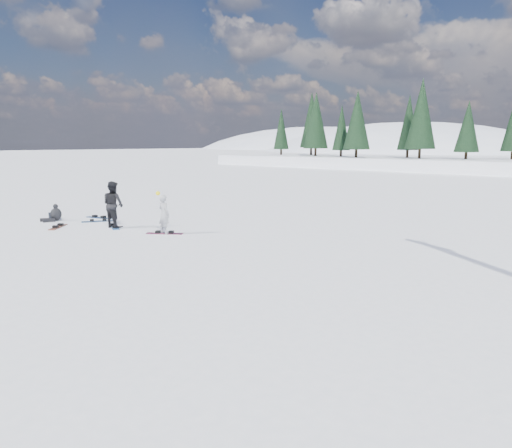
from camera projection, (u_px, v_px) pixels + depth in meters
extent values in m
plane|color=white|center=(115.00, 236.00, 20.04)|extent=(420.00, 420.00, 0.00)
ellipsoid|color=white|center=(404.00, 187.00, 192.65)|extent=(143.00, 110.00, 49.50)
ellipsoid|color=white|center=(317.00, 176.00, 268.49)|extent=(169.00, 130.00, 52.00)
cone|color=black|center=(276.00, 133.00, 84.53)|extent=(3.20, 3.20, 7.50)
cone|color=black|center=(297.00, 132.00, 81.56)|extent=(3.20, 3.20, 7.50)
cone|color=black|center=(319.00, 132.00, 78.58)|extent=(3.20, 3.20, 7.50)
cone|color=black|center=(344.00, 132.00, 75.60)|extent=(3.20, 3.20, 7.50)
cone|color=black|center=(370.00, 131.00, 72.63)|extent=(3.20, 3.20, 7.50)
cone|color=black|center=(398.00, 131.00, 69.65)|extent=(3.20, 3.20, 7.50)
cone|color=black|center=(429.00, 130.00, 66.68)|extent=(3.20, 3.20, 7.50)
cone|color=black|center=(463.00, 130.00, 63.70)|extent=(3.20, 3.20, 7.50)
cone|color=black|center=(500.00, 129.00, 60.72)|extent=(3.20, 3.20, 7.50)
imported|color=#ADADB2|center=(164.00, 214.00, 20.27)|extent=(0.61, 0.41, 1.61)
sphere|color=yellow|center=(158.00, 193.00, 20.18)|extent=(0.18, 0.18, 0.18)
imported|color=black|center=(113.00, 204.00, 21.80)|extent=(1.07, 0.88, 2.04)
ellipsoid|color=black|center=(56.00, 214.00, 23.76)|extent=(0.73, 0.68, 0.60)
sphere|color=black|center=(56.00, 206.00, 23.70)|extent=(0.23, 0.23, 0.23)
cube|color=black|center=(49.00, 220.00, 23.39)|extent=(0.29, 0.55, 0.15)
cube|color=black|center=(46.00, 220.00, 23.58)|extent=(0.41, 0.53, 0.15)
cube|color=black|center=(53.00, 216.00, 24.40)|extent=(0.46, 0.32, 0.30)
cube|color=maroon|center=(165.00, 233.00, 20.40)|extent=(1.38, 1.11, 0.03)
cube|color=#1C549D|center=(114.00, 227.00, 21.97)|extent=(1.48, 0.89, 0.03)
cube|color=brown|center=(58.00, 227.00, 21.95)|extent=(1.21, 1.30, 0.03)
cube|color=navy|center=(99.00, 218.00, 24.64)|extent=(1.52, 0.67, 0.03)
cube|color=navy|center=(98.00, 221.00, 23.54)|extent=(0.98, 1.44, 0.03)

